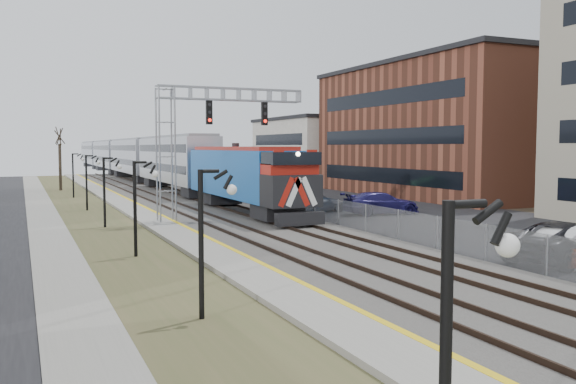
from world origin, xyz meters
TOP-DOWN VIEW (x-y plane):
  - sidewalk at (-7.00, 35.00)m, footprint 2.00×120.00m
  - grass_median at (-4.00, 35.00)m, footprint 4.00×120.00m
  - platform at (-1.00, 35.00)m, footprint 2.00×120.00m
  - ballast_bed at (4.00, 35.00)m, footprint 8.00×120.00m
  - parking_lot at (16.00, 35.00)m, footprint 16.00×120.00m
  - platform_edge at (-0.12, 35.00)m, footprint 0.24×120.00m
  - track_near at (2.00, 35.00)m, footprint 1.58×120.00m
  - track_far at (5.50, 35.00)m, footprint 1.58×120.00m
  - train at (5.50, 78.24)m, footprint 3.00×108.65m
  - signal_gantry at (1.22, 27.99)m, footprint 9.00×1.07m
  - lampposts at (-4.00, 18.29)m, footprint 0.14×62.14m
  - fence at (8.20, 35.00)m, footprint 0.04×120.00m
  - buildings_east at (30.00, 31.18)m, footprint 16.00×76.00m
  - car_lot_c at (11.41, 10.04)m, footprint 6.22×3.84m
  - car_lot_d at (13.85, 27.43)m, footprint 5.42×2.66m
  - car_lot_e at (10.62, 30.52)m, footprint 4.21×2.02m
  - car_lot_f at (12.96, 45.01)m, footprint 4.54×1.64m

SIDE VIEW (x-z plane):
  - parking_lot at x=16.00m, z-range 0.00..0.04m
  - grass_median at x=-4.00m, z-range 0.00..0.06m
  - sidewalk at x=-7.00m, z-range 0.00..0.08m
  - ballast_bed at x=4.00m, z-range 0.00..0.20m
  - platform at x=-1.00m, z-range 0.00..0.24m
  - platform_edge at x=-0.12m, z-range 0.24..0.25m
  - track_near at x=2.00m, z-range 0.20..0.35m
  - track_far at x=5.50m, z-range 0.20..0.35m
  - car_lot_e at x=10.62m, z-range 0.00..1.39m
  - car_lot_f at x=12.96m, z-range 0.00..1.49m
  - car_lot_d at x=13.85m, z-range 0.00..1.52m
  - fence at x=8.20m, z-range 0.00..1.60m
  - car_lot_c at x=11.41m, z-range 0.00..1.61m
  - lampposts at x=-4.00m, z-range 0.00..4.00m
  - train at x=5.50m, z-range 0.28..5.60m
  - signal_gantry at x=1.22m, z-range 1.51..9.66m
  - buildings_east at x=30.00m, z-range -1.19..13.81m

